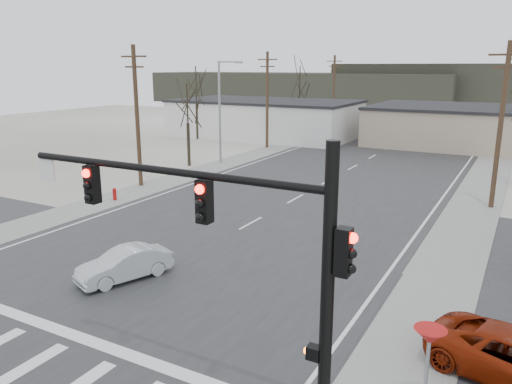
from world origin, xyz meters
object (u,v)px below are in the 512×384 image
traffic_signal_mast (247,248)px  fire_hydrant (115,194)px  car_far_a (459,130)px  car_far_b (367,129)px  sedan_crossing (125,264)px

traffic_signal_mast → fire_hydrant: traffic_signal_mast is taller
traffic_signal_mast → car_far_a: bearing=92.5°
fire_hydrant → car_far_b: (4.65, 40.60, 0.20)m
traffic_signal_mast → fire_hydrant: bearing=141.9°
car_far_b → fire_hydrant: bearing=-117.5°
car_far_a → fire_hydrant: bearing=83.2°
traffic_signal_mast → sedan_crossing: traffic_signal_mast is taller
sedan_crossing → car_far_b: bearing=116.7°
traffic_signal_mast → car_far_a: (-2.49, 57.13, -3.86)m
fire_hydrant → sedan_crossing: sedan_crossing is taller
car_far_a → car_far_b: size_ratio=1.48×
sedan_crossing → car_far_b: size_ratio=1.08×
fire_hydrant → car_far_a: 45.68m
sedan_crossing → car_far_b: 49.86m
fire_hydrant → sedan_crossing: 13.00m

